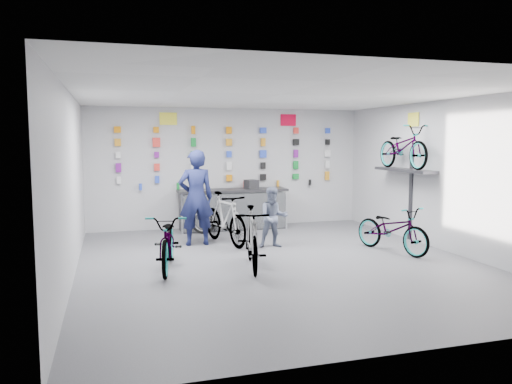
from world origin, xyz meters
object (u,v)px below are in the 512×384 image
object	(u,v)px
customer	(273,217)
bike_left	(169,241)
bike_right	(392,229)
bike_center	(252,238)
clerk	(196,198)
counter	(233,210)
bike_service	(225,218)

from	to	relation	value
customer	bike_left	bearing A→B (deg)	-145.96
bike_right	bike_center	bearing A→B (deg)	170.87
clerk	customer	xyz separation A→B (m)	(1.48, -0.69, -0.38)
bike_center	clerk	size ratio (longest dim) A/B	0.89
counter	customer	distance (m)	2.30
counter	bike_service	size ratio (longest dim) A/B	1.47
bike_left	bike_center	distance (m)	1.43
customer	bike_right	bearing A→B (deg)	-19.77
customer	clerk	bearing A→B (deg)	162.20
bike_service	customer	bearing A→B (deg)	-48.39
bike_service	bike_left	bearing A→B (deg)	-142.64
bike_right	clerk	distance (m)	4.04
bike_left	bike_center	world-z (taller)	bike_center
counter	bike_right	distance (m)	4.13
bike_service	clerk	xyz separation A→B (m)	(-0.60, 0.09, 0.45)
customer	bike_center	bearing A→B (deg)	-113.05
counter	clerk	world-z (taller)	clerk
bike_center	customer	bearing A→B (deg)	71.22
counter	bike_right	xyz separation A→B (m)	(2.42, -3.34, -0.02)
bike_left	bike_service	distance (m)	2.23
bike_right	clerk	xyz separation A→B (m)	(-3.60, 1.76, 0.54)
bike_left	bike_right	world-z (taller)	bike_left
counter	clerk	xyz separation A→B (m)	(-1.18, -1.59, 0.52)
counter	customer	xyz separation A→B (m)	(0.30, -2.27, 0.14)
clerk	customer	size ratio (longest dim) A/B	1.61
bike_left	customer	world-z (taller)	customer
counter	bike_left	size ratio (longest dim) A/B	1.44
counter	clerk	distance (m)	2.04
counter	bike_service	world-z (taller)	bike_service
clerk	bike_service	bearing A→B (deg)	171.67
counter	clerk	bearing A→B (deg)	-126.65
bike_right	bike_service	bearing A→B (deg)	132.88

